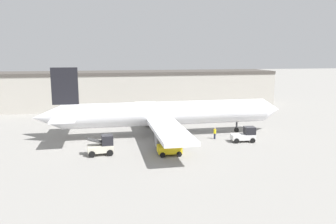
{
  "coord_description": "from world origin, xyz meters",
  "views": [
    {
      "loc": [
        -9.8,
        -47.35,
        12.24
      ],
      "look_at": [
        0.0,
        0.0,
        3.63
      ],
      "focal_mm": 35.0,
      "sensor_mm": 36.0,
      "label": 1
    }
  ],
  "objects": [
    {
      "name": "terminal_building",
      "position": [
        -11.36,
        28.85,
        4.13
      ],
      "size": [
        84.19,
        10.94,
        8.25
      ],
      "color": "#ADA89E",
      "rests_on": "ground_plane"
    },
    {
      "name": "belt_loader_truck",
      "position": [
        -9.84,
        -7.75,
        1.14
      ],
      "size": [
        3.17,
        2.13,
        2.43
      ],
      "rotation": [
        0.0,
        0.0,
        0.07
      ],
      "color": "beige",
      "rests_on": "ground_plane"
    },
    {
      "name": "airplane",
      "position": [
        -0.91,
        0.01,
        3.34
      ],
      "size": [
        37.53,
        30.78,
        10.39
      ],
      "rotation": [
        0.0,
        0.0,
        -0.01
      ],
      "color": "white",
      "rests_on": "ground_plane"
    },
    {
      "name": "ground_plane",
      "position": [
        0.0,
        0.0,
        0.0
      ],
      "size": [
        400.0,
        400.0,
        0.0
      ],
      "primitive_type": "plane",
      "color": "gray"
    },
    {
      "name": "ground_crew_worker",
      "position": [
        6.26,
        -3.36,
        0.9
      ],
      "size": [
        0.37,
        0.37,
        1.69
      ],
      "rotation": [
        0.0,
        0.0,
        1.37
      ],
      "color": "#1E2338",
      "rests_on": "ground_plane"
    },
    {
      "name": "pushback_tug",
      "position": [
        -1.51,
        -9.51,
        1.09
      ],
      "size": [
        2.94,
        2.22,
        2.44
      ],
      "rotation": [
        0.0,
        0.0,
        -0.02
      ],
      "color": "yellow",
      "rests_on": "ground_plane"
    },
    {
      "name": "baggage_tug",
      "position": [
        9.94,
        -5.68,
        0.98
      ],
      "size": [
        3.43,
        2.11,
        2.13
      ],
      "rotation": [
        0.0,
        0.0,
        -0.11
      ],
      "color": "silver",
      "rests_on": "ground_plane"
    }
  ]
}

